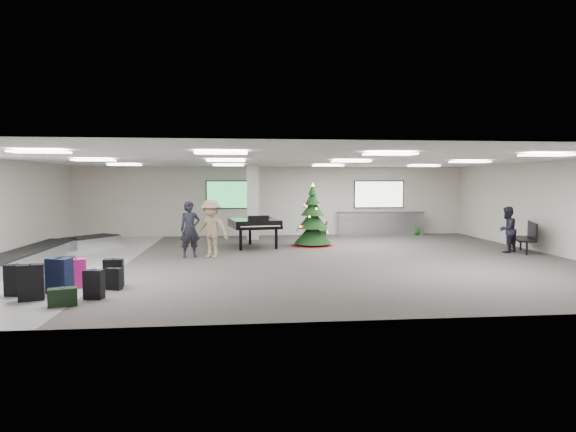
{
  "coord_description": "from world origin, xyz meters",
  "views": [
    {
      "loc": [
        -1.6,
        -15.25,
        2.46
      ],
      "look_at": [
        0.06,
        1.0,
        1.32
      ],
      "focal_mm": 30.0,
      "sensor_mm": 36.0,
      "label": 1
    }
  ],
  "objects": [
    {
      "name": "ground",
      "position": [
        0.0,
        0.0,
        0.0
      ],
      "size": [
        18.0,
        18.0,
        0.0
      ],
      "primitive_type": "plane",
      "color": "#343230",
      "rests_on": "ground"
    },
    {
      "name": "room_envelope",
      "position": [
        -0.38,
        0.67,
        2.33
      ],
      "size": [
        18.02,
        14.02,
        3.21
      ],
      "color": "beige",
      "rests_on": "ground"
    },
    {
      "name": "baggage_carousel",
      "position": [
        -7.84,
        -0.08,
        0.21
      ],
      "size": [
        2.28,
        9.71,
        0.43
      ],
      "color": "silver",
      "rests_on": "ground"
    },
    {
      "name": "service_counter",
      "position": [
        5.0,
        6.65,
        0.55
      ],
      "size": [
        4.05,
        0.65,
        1.08
      ],
      "color": "silver",
      "rests_on": "ground"
    },
    {
      "name": "suitcase_0",
      "position": [
        -5.93,
        -4.86,
        0.38
      ],
      "size": [
        0.55,
        0.4,
        0.78
      ],
      "rotation": [
        0.0,
        0.0,
        0.3
      ],
      "color": "black",
      "rests_on": "ground"
    },
    {
      "name": "suitcase_1",
      "position": [
        -4.67,
        -4.84,
        0.31
      ],
      "size": [
        0.44,
        0.3,
        0.64
      ],
      "rotation": [
        0.0,
        0.0,
        -0.23
      ],
      "color": "black",
      "rests_on": "ground"
    },
    {
      "name": "pink_suitcase",
      "position": [
        -5.38,
        -3.75,
        0.34
      ],
      "size": [
        0.49,
        0.37,
        0.71
      ],
      "rotation": [
        0.0,
        0.0,
        0.3
      ],
      "color": "#DC1C81",
      "rests_on": "ground"
    },
    {
      "name": "suitcase_3",
      "position": [
        -4.56,
        -3.67,
        0.33
      ],
      "size": [
        0.45,
        0.26,
        0.68
      ],
      "rotation": [
        0.0,
        0.0,
        0.04
      ],
      "color": "black",
      "rests_on": "ground"
    },
    {
      "name": "navy_suitcase",
      "position": [
        -5.56,
        -4.28,
        0.4
      ],
      "size": [
        0.59,
        0.46,
        0.81
      ],
      "rotation": [
        0.0,
        0.0,
        -0.36
      ],
      "color": "black",
      "rests_on": "ground"
    },
    {
      "name": "suitcase_5",
      "position": [
        -6.42,
        -4.38,
        0.34
      ],
      "size": [
        0.49,
        0.33,
        0.7
      ],
      "rotation": [
        0.0,
        0.0,
        -0.18
      ],
      "color": "black",
      "rests_on": "ground"
    },
    {
      "name": "green_duffel",
      "position": [
        -5.11,
        -5.4,
        0.18
      ],
      "size": [
        0.6,
        0.42,
        0.38
      ],
      "rotation": [
        0.0,
        0.0,
        0.31
      ],
      "color": "black",
      "rests_on": "ground"
    },
    {
      "name": "suitcase_7",
      "position": [
        -4.47,
        -3.98,
        0.25
      ],
      "size": [
        0.38,
        0.28,
        0.52
      ],
      "rotation": [
        0.0,
        0.0,
        -0.32
      ],
      "color": "black",
      "rests_on": "ground"
    },
    {
      "name": "suitcase_8",
      "position": [
        -5.84,
        -3.17,
        0.33
      ],
      "size": [
        0.49,
        0.34,
        0.68
      ],
      "rotation": [
        0.0,
        0.0,
        0.21
      ],
      "color": "black",
      "rests_on": "ground"
    },
    {
      "name": "christmas_tree",
      "position": [
        1.24,
        3.16,
        0.85
      ],
      "size": [
        1.73,
        1.73,
        2.47
      ],
      "color": "maroon",
      "rests_on": "ground"
    },
    {
      "name": "grand_piano",
      "position": [
        -1.02,
        2.95,
        0.9
      ],
      "size": [
        2.05,
        2.46,
        1.26
      ],
      "rotation": [
        0.0,
        0.0,
        0.18
      ],
      "color": "black",
      "rests_on": "ground"
    },
    {
      "name": "bench",
      "position": [
        8.47,
        0.6,
        0.61
      ],
      "size": [
        1.24,
        1.79,
        1.08
      ],
      "rotation": [
        0.0,
        0.0,
        -0.42
      ],
      "color": "black",
      "rests_on": "ground"
    },
    {
      "name": "traveler_a",
      "position": [
        -3.2,
        0.67,
        0.92
      ],
      "size": [
        0.78,
        0.64,
        1.85
      ],
      "primitive_type": "imported",
      "rotation": [
        0.0,
        0.0,
        0.35
      ],
      "color": "black",
      "rests_on": "ground"
    },
    {
      "name": "traveler_b",
      "position": [
        -2.51,
        0.57,
        0.95
      ],
      "size": [
        1.41,
        1.17,
        1.9
      ],
      "primitive_type": "imported",
      "rotation": [
        0.0,
        0.0,
        -0.45
      ],
      "color": "#8F7558",
      "rests_on": "ground"
    },
    {
      "name": "traveler_bench",
      "position": [
        7.76,
        0.67,
        0.81
      ],
      "size": [
        0.99,
        0.93,
        1.62
      ],
      "primitive_type": "imported",
      "rotation": [
        0.0,
        0.0,
        3.68
      ],
      "color": "black",
      "rests_on": "ground"
    },
    {
      "name": "potted_plant_left",
      "position": [
        2.23,
        6.06,
        0.36
      ],
      "size": [
        0.5,
        0.47,
        0.73
      ],
      "primitive_type": "imported",
      "rotation": [
        0.0,
        0.0,
        0.48
      ],
      "color": "#194014",
      "rests_on": "ground"
    },
    {
      "name": "potted_plant_right",
      "position": [
        6.67,
        6.5,
        0.46
      ],
      "size": [
        0.71,
        0.71,
        0.91
      ],
      "primitive_type": "imported",
      "rotation": [
        0.0,
        0.0,
        2.2
      ],
      "color": "#194014",
      "rests_on": "ground"
    }
  ]
}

